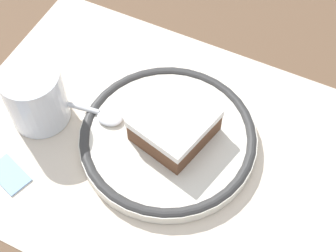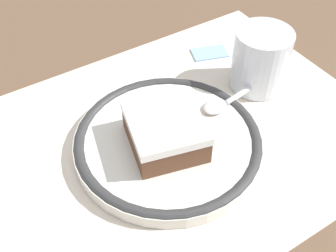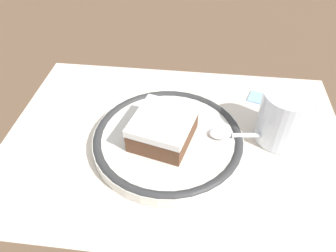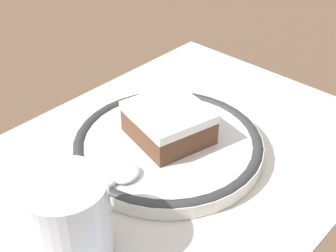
{
  "view_description": "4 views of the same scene",
  "coord_description": "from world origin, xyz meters",
  "px_view_note": "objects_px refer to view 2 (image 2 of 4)",
  "views": [
    {
      "loc": [
        -0.15,
        0.28,
        0.52
      ],
      "look_at": [
        -0.01,
        -0.01,
        0.04
      ],
      "focal_mm": 53.27,
      "sensor_mm": 36.0,
      "label": 1
    },
    {
      "loc": [
        -0.18,
        -0.28,
        0.37
      ],
      "look_at": [
        -0.01,
        -0.01,
        0.04
      ],
      "focal_mm": 45.55,
      "sensor_mm": 36.0,
      "label": 2
    },
    {
      "loc": [
        0.03,
        -0.33,
        0.34
      ],
      "look_at": [
        -0.01,
        -0.01,
        0.04
      ],
      "focal_mm": 34.58,
      "sensor_mm": 36.0,
      "label": 3
    },
    {
      "loc": [
        0.3,
        0.27,
        0.33
      ],
      "look_at": [
        -0.01,
        -0.01,
        0.04
      ],
      "focal_mm": 49.87,
      "sensor_mm": 36.0,
      "label": 4
    }
  ],
  "objects_px": {
    "plate": "(168,142)",
    "spoon": "(236,97)",
    "sugar_packet": "(210,51)",
    "cake_slice": "(165,131)",
    "cup": "(260,62)"
  },
  "relations": [
    {
      "from": "plate",
      "to": "cake_slice",
      "type": "bearing_deg",
      "value": -142.71
    },
    {
      "from": "spoon",
      "to": "sugar_packet",
      "type": "height_order",
      "value": "spoon"
    },
    {
      "from": "cake_slice",
      "to": "cup",
      "type": "relative_size",
      "value": 1.27
    },
    {
      "from": "plate",
      "to": "spoon",
      "type": "bearing_deg",
      "value": 6.07
    },
    {
      "from": "cake_slice",
      "to": "sugar_packet",
      "type": "relative_size",
      "value": 2.01
    },
    {
      "from": "cake_slice",
      "to": "spoon",
      "type": "bearing_deg",
      "value": 8.17
    },
    {
      "from": "cake_slice",
      "to": "cup",
      "type": "xyz_separation_m",
      "value": [
        0.17,
        0.04,
        0.0
      ]
    },
    {
      "from": "plate",
      "to": "sugar_packet",
      "type": "bearing_deg",
      "value": 39.43
    },
    {
      "from": "plate",
      "to": "spoon",
      "type": "distance_m",
      "value": 0.11
    },
    {
      "from": "plate",
      "to": "spoon",
      "type": "relative_size",
      "value": 1.46
    },
    {
      "from": "sugar_packet",
      "to": "plate",
      "type": "bearing_deg",
      "value": -140.57
    },
    {
      "from": "cake_slice",
      "to": "cup",
      "type": "bearing_deg",
      "value": 12.97
    },
    {
      "from": "sugar_packet",
      "to": "spoon",
      "type": "bearing_deg",
      "value": -110.74
    },
    {
      "from": "plate",
      "to": "cake_slice",
      "type": "relative_size",
      "value": 2.13
    },
    {
      "from": "spoon",
      "to": "cup",
      "type": "distance_m",
      "value": 0.06
    }
  ]
}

